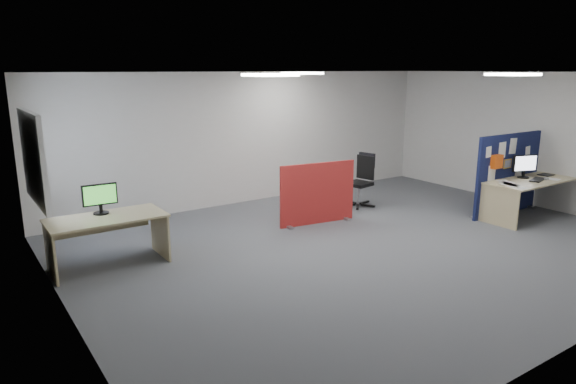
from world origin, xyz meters
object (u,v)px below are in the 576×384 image
monitor_main (524,165)px  red_divider (318,194)px  navy_divider (507,174)px  office_chair (362,177)px  monitor_second (100,198)px  second_desk (106,228)px  main_desk (527,188)px

monitor_main → red_divider: bearing=172.9°
navy_divider → office_chair: (-1.88, 2.04, -0.18)m
red_divider → monitor_second: monitor_second is taller
monitor_second → office_chair: bearing=5.5°
monitor_second → office_chair: monitor_second is taller
second_desk → monitor_second: bearing=94.1°
navy_divider → monitor_second: 7.37m
monitor_second → main_desk: bearing=-13.7°
monitor_main → red_divider: (-3.58, 1.76, -0.43)m
second_desk → monitor_main: bearing=-14.0°
navy_divider → monitor_main: navy_divider is taller
navy_divider → second_desk: navy_divider is taller
second_desk → office_chair: bearing=4.9°
main_desk → monitor_second: (-7.27, 2.11, 0.40)m
navy_divider → office_chair: navy_divider is taller
main_desk → monitor_main: bearing=67.2°
red_divider → second_desk: bearing=-172.9°
navy_divider → red_divider: 3.75m
navy_divider → second_desk: 7.32m
red_divider → office_chair: (1.53, 0.50, 0.05)m
second_desk → monitor_second: 0.45m
monitor_main → monitor_second: size_ratio=1.01×
monitor_main → office_chair: monitor_main is taller
main_desk → monitor_main: monitor_main is taller
second_desk → monitor_second: size_ratio=3.28×
monitor_main → red_divider: monitor_main is taller
navy_divider → monitor_main: (0.17, -0.22, 0.19)m
red_divider → second_desk: size_ratio=0.93×
main_desk → red_divider: bearing=151.8°
navy_divider → office_chair: size_ratio=1.79×
red_divider → monitor_main: bearing=-18.2°
navy_divider → main_desk: 0.43m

